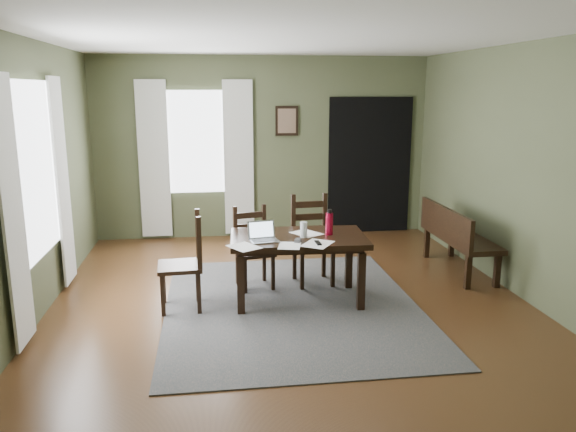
{
  "coord_description": "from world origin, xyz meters",
  "views": [
    {
      "loc": [
        -0.79,
        -5.44,
        2.21
      ],
      "look_at": [
        0.0,
        0.3,
        0.9
      ],
      "focal_mm": 35.0,
      "sensor_mm": 36.0,
      "label": 1
    }
  ],
  "objects": [
    {
      "name": "ground",
      "position": [
        0.0,
        0.0,
        -0.01
      ],
      "size": [
        5.0,
        6.0,
        0.01
      ],
      "color": "#492C16"
    },
    {
      "name": "room_shell",
      "position": [
        0.0,
        0.0,
        1.8
      ],
      "size": [
        5.02,
        6.02,
        2.71
      ],
      "color": "#4C5436",
      "rests_on": "ground"
    },
    {
      "name": "rug",
      "position": [
        0.0,
        0.0,
        0.01
      ],
      "size": [
        2.6,
        3.2,
        0.01
      ],
      "color": "#404040",
      "rests_on": "ground"
    },
    {
      "name": "dining_table",
      "position": [
        0.09,
        0.16,
        0.63
      ],
      "size": [
        1.45,
        0.91,
        0.7
      ],
      "rotation": [
        0.0,
        0.0,
        -0.05
      ],
      "color": "black",
      "rests_on": "rug"
    },
    {
      "name": "chair_end",
      "position": [
        -1.08,
        0.09,
        0.49
      ],
      "size": [
        0.46,
        0.46,
        1.0
      ],
      "rotation": [
        0.0,
        0.0,
        -1.52
      ],
      "color": "black",
      "rests_on": "rug"
    },
    {
      "name": "chair_back_left",
      "position": [
        -0.35,
        0.67,
        0.45
      ],
      "size": [
        0.47,
        0.48,
        0.91
      ],
      "rotation": [
        0.0,
        0.0,
        0.21
      ],
      "color": "black",
      "rests_on": "rug"
    },
    {
      "name": "chair_back_right",
      "position": [
        0.34,
        0.72,
        0.5
      ],
      "size": [
        0.48,
        0.48,
        1.02
      ],
      "rotation": [
        0.0,
        0.0,
        0.09
      ],
      "color": "black",
      "rests_on": "rug"
    },
    {
      "name": "bench",
      "position": [
        2.15,
        0.87,
        0.49
      ],
      "size": [
        0.46,
        1.44,
        0.81
      ],
      "rotation": [
        0.0,
        0.0,
        1.57
      ],
      "color": "black",
      "rests_on": "ground"
    },
    {
      "name": "laptop",
      "position": [
        -0.29,
        0.04,
        0.76
      ],
      "size": [
        0.32,
        0.27,
        0.19
      ],
      "rotation": [
        0.0,
        0.0,
        0.18
      ],
      "color": "#B7B7BC",
      "rests_on": "dining_table"
    },
    {
      "name": "computer_mouse",
      "position": [
        0.05,
        -0.07,
        0.73
      ],
      "size": [
        0.08,
        0.11,
        0.03
      ],
      "primitive_type": "cube",
      "rotation": [
        0.0,
        0.0,
        -0.34
      ],
      "color": "#3F3F42",
      "rests_on": "dining_table"
    },
    {
      "name": "tv_remote",
      "position": [
        0.24,
        -0.16,
        0.72
      ],
      "size": [
        0.05,
        0.16,
        0.02
      ],
      "primitive_type": "cube",
      "rotation": [
        0.0,
        0.0,
        0.02
      ],
      "color": "black",
      "rests_on": "dining_table"
    },
    {
      "name": "drinking_glass",
      "position": [
        0.14,
        0.11,
        0.8
      ],
      "size": [
        0.09,
        0.09,
        0.16
      ],
      "primitive_type": "cylinder",
      "rotation": [
        0.0,
        0.0,
        0.3
      ],
      "color": "silver",
      "rests_on": "dining_table"
    },
    {
      "name": "water_bottle",
      "position": [
        0.42,
        0.17,
        0.84
      ],
      "size": [
        0.1,
        0.1,
        0.27
      ],
      "rotation": [
        0.0,
        0.0,
        -0.32
      ],
      "color": "#A90D2C",
      "rests_on": "dining_table"
    },
    {
      "name": "paper_a",
      "position": [
        -0.5,
        -0.18,
        0.72
      ],
      "size": [
        0.36,
        0.39,
        0.0
      ],
      "primitive_type": "cube",
      "rotation": [
        0.0,
        0.0,
        0.55
      ],
      "color": "white",
      "rests_on": "dining_table"
    },
    {
      "name": "paper_b",
      "position": [
        0.23,
        -0.17,
        0.72
      ],
      "size": [
        0.39,
        0.41,
        0.0
      ],
      "primitive_type": "cube",
      "rotation": [
        0.0,
        0.0,
        -0.58
      ],
      "color": "white",
      "rests_on": "dining_table"
    },
    {
      "name": "paper_c",
      "position": [
        0.19,
        0.25,
        0.72
      ],
      "size": [
        0.36,
        0.38,
        0.0
      ],
      "primitive_type": "cube",
      "rotation": [
        0.0,
        0.0,
        0.57
      ],
      "color": "white",
      "rests_on": "dining_table"
    },
    {
      "name": "paper_e",
      "position": [
        -0.05,
        -0.2,
        0.72
      ],
      "size": [
        0.27,
        0.32,
        0.0
      ],
      "primitive_type": "cube",
      "rotation": [
        0.0,
        0.0,
        -0.22
      ],
      "color": "white",
      "rests_on": "dining_table"
    },
    {
      "name": "window_left",
      "position": [
        -2.47,
        0.2,
        1.45
      ],
      "size": [
        0.01,
        1.3,
        1.7
      ],
      "color": "white",
      "rests_on": "ground"
    },
    {
      "name": "window_back",
      "position": [
        -1.0,
        2.97,
        1.45
      ],
      "size": [
        1.0,
        0.01,
        1.5
      ],
      "color": "white",
      "rests_on": "ground"
    },
    {
      "name": "curtain_left_near",
      "position": [
        -2.44,
        -0.62,
        1.2
      ],
      "size": [
        0.03,
        0.48,
        2.3
      ],
      "color": "silver",
      "rests_on": "ground"
    },
    {
      "name": "curtain_left_far",
      "position": [
        -2.44,
        1.02,
        1.2
      ],
      "size": [
        0.03,
        0.48,
        2.3
      ],
      "color": "silver",
      "rests_on": "ground"
    },
    {
      "name": "curtain_back_left",
      "position": [
        -1.62,
        2.94,
        1.2
      ],
      "size": [
        0.44,
        0.03,
        2.3
      ],
      "color": "silver",
      "rests_on": "ground"
    },
    {
      "name": "curtain_back_right",
      "position": [
        -0.38,
        2.94,
        1.2
      ],
      "size": [
        0.44,
        0.03,
        2.3
      ],
      "color": "silver",
      "rests_on": "ground"
    },
    {
      "name": "framed_picture",
      "position": [
        0.35,
        2.97,
        1.75
      ],
      "size": [
        0.34,
        0.03,
        0.44
      ],
      "color": "black",
      "rests_on": "ground"
    },
    {
      "name": "doorway_back",
      "position": [
        1.65,
        2.97,
        1.05
      ],
      "size": [
        1.3,
        0.03,
        2.1
      ],
      "color": "black",
      "rests_on": "ground"
    }
  ]
}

